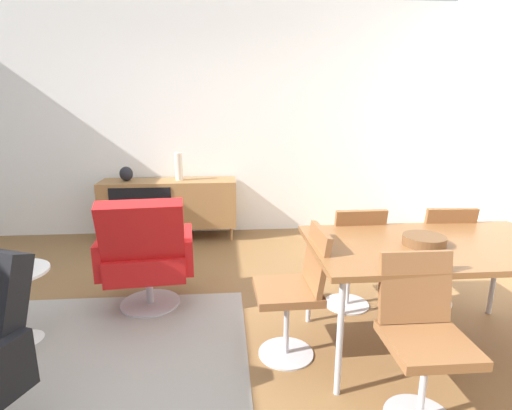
{
  "coord_description": "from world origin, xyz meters",
  "views": [
    {
      "loc": [
        0.3,
        -2.45,
        1.58
      ],
      "look_at": [
        0.54,
        0.37,
        0.88
      ],
      "focal_mm": 27.91,
      "sensor_mm": 36.0,
      "label": 1
    }
  ],
  "objects_px": {
    "dining_table": "(436,250)",
    "wooden_bowl_on_table": "(424,240)",
    "dining_chair_near_window": "(297,288)",
    "fruit_bowl": "(13,265)",
    "dining_chair_front_left": "(422,333)",
    "dining_chair_back_left": "(352,253)",
    "side_table_round": "(18,298)",
    "lounge_chair_red": "(146,253)",
    "vase_sculptural_dark": "(179,167)",
    "sideboard": "(169,203)",
    "vase_cobalt": "(126,174)",
    "dining_chair_back_right": "(438,251)"
  },
  "relations": [
    {
      "from": "dining_chair_front_left",
      "to": "dining_chair_back_left",
      "type": "relative_size",
      "value": 1.0
    },
    {
      "from": "dining_table",
      "to": "side_table_round",
      "type": "xyz_separation_m",
      "value": [
        -2.74,
        0.31,
        -0.38
      ]
    },
    {
      "from": "dining_chair_front_left",
      "to": "lounge_chair_red",
      "type": "distance_m",
      "value": 2.03
    },
    {
      "from": "wooden_bowl_on_table",
      "to": "fruit_bowl",
      "type": "xyz_separation_m",
      "value": [
        -2.65,
        0.33,
        -0.21
      ]
    },
    {
      "from": "side_table_round",
      "to": "dining_chair_back_right",
      "type": "bearing_deg",
      "value": 4.58
    },
    {
      "from": "dining_table",
      "to": "wooden_bowl_on_table",
      "type": "height_order",
      "value": "wooden_bowl_on_table"
    },
    {
      "from": "side_table_round",
      "to": "dining_chair_front_left",
      "type": "bearing_deg",
      "value": -19.98
    },
    {
      "from": "dining_chair_near_window",
      "to": "side_table_round",
      "type": "distance_m",
      "value": 1.89
    },
    {
      "from": "vase_cobalt",
      "to": "lounge_chair_red",
      "type": "bearing_deg",
      "value": -73.39
    },
    {
      "from": "vase_sculptural_dark",
      "to": "lounge_chair_red",
      "type": "bearing_deg",
      "value": -92.79
    },
    {
      "from": "dining_table",
      "to": "dining_chair_back_left",
      "type": "distance_m",
      "value": 0.7
    },
    {
      "from": "dining_table",
      "to": "dining_chair_front_left",
      "type": "bearing_deg",
      "value": -122.03
    },
    {
      "from": "vase_sculptural_dark",
      "to": "dining_table",
      "type": "bearing_deg",
      "value": -53.05
    },
    {
      "from": "wooden_bowl_on_table",
      "to": "dining_chair_front_left",
      "type": "xyz_separation_m",
      "value": [
        -0.25,
        -0.54,
        -0.3
      ]
    },
    {
      "from": "sideboard",
      "to": "vase_cobalt",
      "type": "relative_size",
      "value": 9.35
    },
    {
      "from": "dining_chair_front_left",
      "to": "side_table_round",
      "type": "distance_m",
      "value": 2.55
    },
    {
      "from": "sideboard",
      "to": "wooden_bowl_on_table",
      "type": "xyz_separation_m",
      "value": [
        1.9,
        -2.5,
        0.33
      ]
    },
    {
      "from": "vase_cobalt",
      "to": "dining_chair_near_window",
      "type": "xyz_separation_m",
      "value": [
        1.59,
        -2.47,
        -0.34
      ]
    },
    {
      "from": "vase_sculptural_dark",
      "to": "fruit_bowl",
      "type": "distance_m",
      "value": 2.36
    },
    {
      "from": "vase_sculptural_dark",
      "to": "dining_chair_back_right",
      "type": "relative_size",
      "value": 0.38
    },
    {
      "from": "dining_chair_near_window",
      "to": "dining_chair_back_right",
      "type": "xyz_separation_m",
      "value": [
        1.24,
        0.56,
        0.0
      ]
    },
    {
      "from": "dining_chair_front_left",
      "to": "dining_chair_near_window",
      "type": "relative_size",
      "value": 1.0
    },
    {
      "from": "vase_cobalt",
      "to": "dining_chair_back_right",
      "type": "bearing_deg",
      "value": -34.15
    },
    {
      "from": "dining_chair_front_left",
      "to": "lounge_chair_red",
      "type": "height_order",
      "value": "lounge_chair_red"
    },
    {
      "from": "wooden_bowl_on_table",
      "to": "fruit_bowl",
      "type": "relative_size",
      "value": 1.3
    },
    {
      "from": "dining_chair_back_right",
      "to": "fruit_bowl",
      "type": "xyz_separation_m",
      "value": [
        -3.09,
        -0.25,
        0.09
      ]
    },
    {
      "from": "dining_table",
      "to": "lounge_chair_red",
      "type": "height_order",
      "value": "lounge_chair_red"
    },
    {
      "from": "vase_cobalt",
      "to": "fruit_bowl",
      "type": "xyz_separation_m",
      "value": [
        -0.26,
        -2.16,
        -0.25
      ]
    },
    {
      "from": "dining_chair_near_window",
      "to": "lounge_chair_red",
      "type": "xyz_separation_m",
      "value": [
        -1.06,
        0.7,
        -0.0
      ]
    },
    {
      "from": "dining_chair_near_window",
      "to": "fruit_bowl",
      "type": "relative_size",
      "value": 4.28
    },
    {
      "from": "dining_chair_back_left",
      "to": "lounge_chair_red",
      "type": "bearing_deg",
      "value": 175.0
    },
    {
      "from": "vase_sculptural_dark",
      "to": "sideboard",
      "type": "bearing_deg",
      "value": -179.19
    },
    {
      "from": "wooden_bowl_on_table",
      "to": "fruit_bowl",
      "type": "distance_m",
      "value": 2.68
    },
    {
      "from": "sideboard",
      "to": "fruit_bowl",
      "type": "bearing_deg",
      "value": -109.08
    },
    {
      "from": "dining_chair_front_left",
      "to": "dining_chair_back_left",
      "type": "xyz_separation_m",
      "value": [
        0.0,
        1.12,
        0.0
      ]
    },
    {
      "from": "wooden_bowl_on_table",
      "to": "dining_chair_back_left",
      "type": "xyz_separation_m",
      "value": [
        -0.25,
        0.58,
        -0.3
      ]
    },
    {
      "from": "dining_table",
      "to": "dining_chair_near_window",
      "type": "xyz_separation_m",
      "value": [
        -0.89,
        0.0,
        -0.23
      ]
    },
    {
      "from": "lounge_chair_red",
      "to": "side_table_round",
      "type": "bearing_deg",
      "value": -154.0
    },
    {
      "from": "sideboard",
      "to": "dining_table",
      "type": "bearing_deg",
      "value": -51.11
    },
    {
      "from": "vase_sculptural_dark",
      "to": "dining_chair_front_left",
      "type": "relative_size",
      "value": 0.38
    },
    {
      "from": "lounge_chair_red",
      "to": "side_table_round",
      "type": "xyz_separation_m",
      "value": [
        -0.79,
        -0.39,
        -0.15
      ]
    },
    {
      "from": "vase_sculptural_dark",
      "to": "wooden_bowl_on_table",
      "type": "xyz_separation_m",
      "value": [
        1.77,
        -2.5,
        -0.11
      ]
    },
    {
      "from": "vase_sculptural_dark",
      "to": "dining_chair_near_window",
      "type": "height_order",
      "value": "vase_sculptural_dark"
    },
    {
      "from": "dining_chair_front_left",
      "to": "dining_table",
      "type": "bearing_deg",
      "value": 57.97
    },
    {
      "from": "sideboard",
      "to": "side_table_round",
      "type": "bearing_deg",
      "value": -109.07
    },
    {
      "from": "vase_cobalt",
      "to": "dining_chair_near_window",
      "type": "bearing_deg",
      "value": -57.27
    },
    {
      "from": "dining_chair_back_left",
      "to": "dining_chair_front_left",
      "type": "bearing_deg",
      "value": -90.03
    },
    {
      "from": "vase_sculptural_dark",
      "to": "dining_chair_near_window",
      "type": "relative_size",
      "value": 0.38
    },
    {
      "from": "vase_cobalt",
      "to": "lounge_chair_red",
      "type": "height_order",
      "value": "lounge_chair_red"
    },
    {
      "from": "dining_chair_near_window",
      "to": "dining_chair_back_left",
      "type": "xyz_separation_m",
      "value": [
        0.54,
        0.56,
        0.0
      ]
    }
  ]
}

